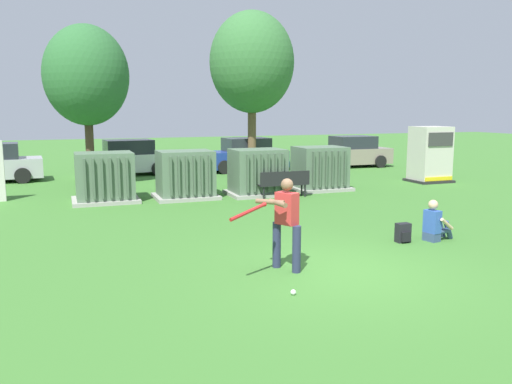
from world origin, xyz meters
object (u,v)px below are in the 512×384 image
(batter, at_px, (285,220))
(backpack, at_px, (403,233))
(transformer_mid_east, at_px, (258,173))
(park_bench, at_px, (284,182))
(sports_ball, at_px, (293,292))
(transformer_east, at_px, (320,169))
(parked_car_left_of_center, at_px, (126,159))
(parked_car_right_of_center, at_px, (244,156))
(transformer_mid_west, at_px, (185,175))
(transformer_west, at_px, (105,178))
(seated_spectator, at_px, (435,224))
(parked_car_rightmost, at_px, (351,153))
(generator_enclosure, at_px, (430,155))

(batter, bearing_deg, backpack, 16.41)
(transformer_mid_east, distance_m, park_bench, 1.12)
(batter, xyz_separation_m, sports_ball, (-0.39, -1.26, -0.93))
(transformer_east, distance_m, parked_car_left_of_center, 9.50)
(park_bench, bearing_deg, parked_car_right_of_center, 80.62)
(park_bench, bearing_deg, sports_ball, -112.47)
(transformer_mid_west, distance_m, parked_car_left_of_center, 7.32)
(parked_car_left_of_center, bearing_deg, transformer_west, -102.07)
(parked_car_right_of_center, bearing_deg, seated_spectator, -91.60)
(transformer_mid_west, xyz_separation_m, backpack, (3.31, -7.63, -0.57))
(batter, height_order, parked_car_left_of_center, batter)
(transformer_mid_east, distance_m, batter, 8.83)
(parked_car_rightmost, bearing_deg, seated_spectator, -113.51)
(transformer_west, distance_m, park_bench, 5.96)
(sports_ball, bearing_deg, batter, 72.89)
(transformer_east, bearing_deg, parked_car_rightmost, 51.56)
(transformer_mid_east, height_order, sports_ball, transformer_mid_east)
(parked_car_rightmost, bearing_deg, transformer_mid_east, -138.72)
(generator_enclosure, distance_m, parked_car_left_of_center, 13.42)
(sports_ball, distance_m, parked_car_right_of_center, 17.52)
(transformer_east, bearing_deg, park_bench, -148.72)
(park_bench, height_order, batter, batter)
(transformer_west, height_order, sports_ball, transformer_west)
(generator_enclosure, relative_size, batter, 1.32)
(transformer_mid_west, height_order, park_bench, transformer_mid_west)
(transformer_west, relative_size, transformer_mid_west, 1.00)
(seated_spectator, bearing_deg, transformer_west, 130.20)
(transformer_east, xyz_separation_m, parked_car_rightmost, (5.19, 6.54, -0.04))
(parked_car_left_of_center, bearing_deg, sports_ball, -87.78)
(transformer_east, xyz_separation_m, backpack, (-1.86, -7.75, -0.57))
(transformer_west, xyz_separation_m, transformer_east, (7.79, -0.10, 0.00))
(transformer_mid_west, height_order, parked_car_right_of_center, same)
(backpack, distance_m, parked_car_right_of_center, 14.59)
(transformer_west, distance_m, seated_spectator, 10.42)
(batter, distance_m, parked_car_right_of_center, 16.19)
(transformer_west, distance_m, transformer_mid_west, 2.63)
(backpack, height_order, parked_car_right_of_center, parked_car_right_of_center)
(parked_car_right_of_center, relative_size, parked_car_rightmost, 1.01)
(transformer_west, relative_size, sports_ball, 23.33)
(transformer_mid_east, xyz_separation_m, sports_ball, (-3.01, -9.69, -0.74))
(transformer_mid_east, relative_size, sports_ball, 23.33)
(transformer_mid_east, xyz_separation_m, batter, (-2.62, -8.43, 0.19))
(generator_enclosure, height_order, seated_spectator, generator_enclosure)
(park_bench, bearing_deg, transformer_east, 31.28)
(sports_ball, relative_size, backpack, 0.20)
(park_bench, bearing_deg, transformer_mid_west, 161.06)
(transformer_west, relative_size, transformer_mid_east, 1.00)
(transformer_mid_east, distance_m, generator_enclosure, 7.96)
(transformer_west, xyz_separation_m, transformer_mid_east, (5.17, -0.41, 0.00))
(transformer_mid_east, relative_size, seated_spectator, 2.18)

